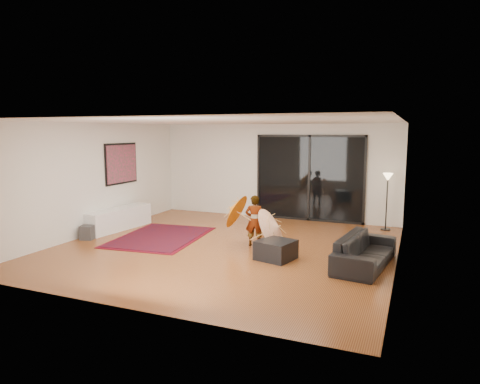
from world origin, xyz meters
The scene contains 17 objects.
floor centered at (0.00, 0.00, 0.00)m, with size 7.00×7.00×0.00m, color #955529.
ceiling centered at (0.00, 0.00, 2.70)m, with size 7.00×7.00×0.00m, color white.
wall_back centered at (0.00, 3.50, 1.35)m, with size 7.00×7.00×0.00m, color silver.
wall_front centered at (0.00, -3.50, 1.35)m, with size 7.00×7.00×0.00m, color silver.
wall_left centered at (-3.50, 0.00, 1.35)m, with size 7.00×7.00×0.00m, color silver.
wall_right centered at (3.50, 0.00, 1.35)m, with size 7.00×7.00×0.00m, color silver.
sliding_door centered at (1.00, 3.47, 1.20)m, with size 3.06×0.07×2.40m.
painting centered at (-3.46, 1.00, 1.65)m, with size 0.04×1.28×1.08m.
media_console centered at (-3.25, 0.51, 0.27)m, with size 0.49×1.96×0.54m, color white.
speaker centered at (-3.25, -0.61, 0.16)m, with size 0.28×0.28×0.33m, color #424244.
persian_rug centered at (-1.78, 0.20, 0.01)m, with size 2.12×2.77×0.02m.
sofa centered at (2.95, -0.19, 0.29)m, with size 1.97×0.77×0.58m, color black.
ottoman centered at (1.28, -0.42, 0.19)m, with size 0.66×0.66×0.38m, color black.
floor_lamp centered at (3.10, 3.08, 1.15)m, with size 0.25×0.25×1.45m.
child centered at (0.55, 0.35, 0.56)m, with size 0.41×0.27×1.13m, color #999999.
parasol_orange centered at (0.00, 0.30, 0.73)m, with size 0.51×0.80×0.86m.
parasol_white centered at (1.15, 0.20, 0.50)m, with size 0.64×0.98×0.99m.
Camera 1 is at (3.76, -8.22, 2.50)m, focal length 32.00 mm.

